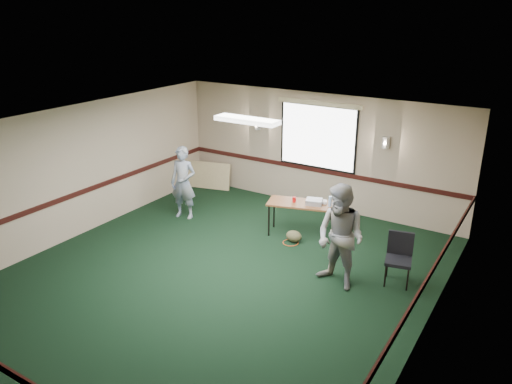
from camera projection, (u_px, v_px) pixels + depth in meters
The scene contains 13 objects.
ground at pixel (217, 277), 8.85m from camera, with size 8.00×8.00×0.00m, color black.
room_shell at pixel (278, 162), 9.98m from camera, with size 8.00×8.02×8.00m.
folding_table at pixel (303, 205), 10.25m from camera, with size 1.54×0.96×0.72m.
projector at pixel (314, 202), 10.14m from camera, with size 0.32×0.27×0.11m, color #93949C.
game_console at pixel (322, 202), 10.22m from camera, with size 0.19×0.15×0.05m, color silver.
red_cup at pixel (294, 200), 10.25m from camera, with size 0.07×0.07×0.11m, color #B90C0C.
water_bottle at pixel (330, 201), 10.01m from camera, with size 0.07×0.07×0.22m, color #8AB2E2.
duffel_bag at pixel (294, 236), 10.13m from camera, with size 0.34×0.25×0.24m, color #49492A.
cable_coil at pixel (291, 243), 10.11m from camera, with size 0.32×0.32×0.02m, color #C84819.
folded_table at pixel (205, 175), 13.07m from camera, with size 1.35×0.06×0.69m, color tan.
conference_chair at pixel (399, 254), 8.55m from camera, with size 0.53×0.54×0.89m.
person_left at pixel (183, 183), 11.09m from camera, with size 0.60×0.39×1.64m, color #455B98.
person_right at pixel (340, 237), 8.28m from camera, with size 0.88×0.69×1.82m, color #6A78A6.
Camera 1 is at (4.69, -6.21, 4.53)m, focal length 35.00 mm.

